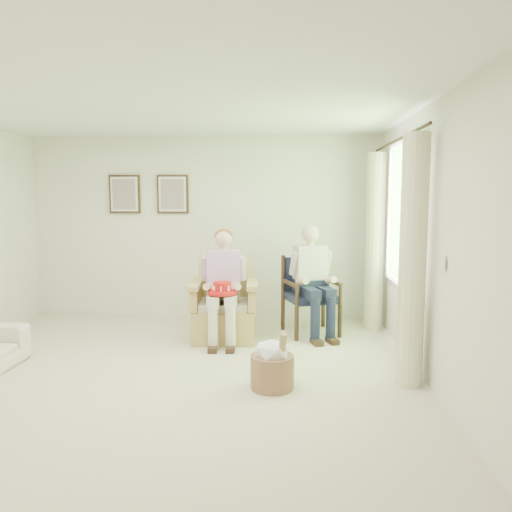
% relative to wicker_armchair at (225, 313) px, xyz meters
% --- Properties ---
extents(floor, '(5.50, 5.50, 0.00)m').
position_rel_wicker_armchair_xyz_m(floor, '(-0.43, -1.61, -0.32)').
color(floor, beige).
rests_on(floor, ground).
extents(back_wall, '(5.00, 0.04, 2.60)m').
position_rel_wicker_armchair_xyz_m(back_wall, '(-0.43, 1.14, 0.98)').
color(back_wall, silver).
rests_on(back_wall, ground).
extents(right_wall, '(0.04, 5.50, 2.60)m').
position_rel_wicker_armchair_xyz_m(right_wall, '(2.07, -1.61, 0.98)').
color(right_wall, silver).
rests_on(right_wall, ground).
extents(ceiling, '(5.00, 5.50, 0.02)m').
position_rel_wicker_armchair_xyz_m(ceiling, '(-0.43, -1.61, 2.28)').
color(ceiling, white).
rests_on(ceiling, back_wall).
extents(window, '(0.13, 2.50, 1.63)m').
position_rel_wicker_armchair_xyz_m(window, '(2.04, -0.41, 1.27)').
color(window, '#2D6B23').
rests_on(window, right_wall).
extents(curtain_left, '(0.34, 0.34, 2.30)m').
position_rel_wicker_armchair_xyz_m(curtain_left, '(1.90, -1.39, 0.83)').
color(curtain_left, beige).
rests_on(curtain_left, ground).
extents(curtain_right, '(0.34, 0.34, 2.30)m').
position_rel_wicker_armchair_xyz_m(curtain_right, '(1.90, 0.57, 0.83)').
color(curtain_right, beige).
rests_on(curtain_right, ground).
extents(framed_print_left, '(0.45, 0.05, 0.55)m').
position_rel_wicker_armchair_xyz_m(framed_print_left, '(-1.58, 1.10, 1.46)').
color(framed_print_left, '#382114').
rests_on(framed_print_left, back_wall).
extents(framed_print_right, '(0.45, 0.05, 0.55)m').
position_rel_wicker_armchair_xyz_m(framed_print_right, '(-0.88, 1.10, 1.46)').
color(framed_print_right, '#382114').
rests_on(framed_print_right, back_wall).
extents(wicker_armchair, '(0.78, 0.77, 1.00)m').
position_rel_wicker_armchair_xyz_m(wicker_armchair, '(0.00, 0.00, 0.00)').
color(wicker_armchair, tan).
rests_on(wicker_armchair, ground).
extents(wood_armchair, '(0.62, 0.58, 0.96)m').
position_rel_wicker_armchair_xyz_m(wood_armchair, '(1.07, 0.37, 0.21)').
color(wood_armchair, black).
rests_on(wood_armchair, ground).
extents(person_wicker, '(0.40, 0.62, 1.33)m').
position_rel_wicker_armchair_xyz_m(person_wicker, '(0.00, -0.13, 0.46)').
color(person_wicker, beige).
rests_on(person_wicker, ground).
extents(person_dark, '(0.40, 0.62, 1.36)m').
position_rel_wicker_armchair_xyz_m(person_dark, '(1.07, 0.21, 0.48)').
color(person_dark, '#171B33').
rests_on(person_dark, ground).
extents(red_hat, '(0.34, 0.34, 0.14)m').
position_rel_wicker_armchair_xyz_m(red_hat, '(0.02, -0.34, 0.36)').
color(red_hat, red).
rests_on(red_hat, person_wicker).
extents(hatbox, '(0.48, 0.48, 0.58)m').
position_rel_wicker_armchair_xyz_m(hatbox, '(0.64, -1.60, -0.09)').
color(hatbox, tan).
rests_on(hatbox, ground).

